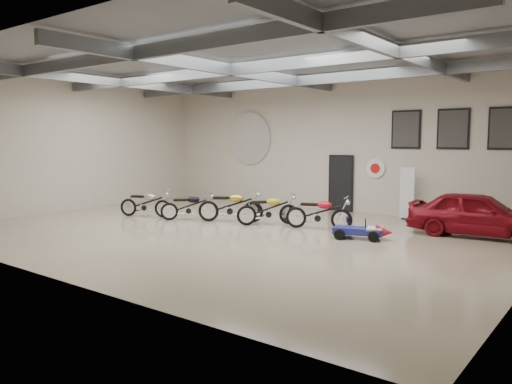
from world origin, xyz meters
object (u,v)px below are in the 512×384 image
Objects in this scene: banner_stand at (407,193)px; motorcycle_gold at (231,205)px; motorcycle_silver at (145,203)px; motorcycle_black at (188,206)px; go_kart at (363,229)px; motorcycle_yellow at (268,209)px; vintage_car at (477,214)px; motorcycle_red at (319,212)px.

motorcycle_gold is at bearing -138.64° from banner_stand.
banner_stand is 9.19m from motorcycle_silver.
go_kart is at bearing -40.96° from motorcycle_black.
motorcycle_yellow is 6.23m from vintage_car.
motorcycle_red is (-1.44, -3.54, -0.39)m from banner_stand.
banner_stand reaches higher than motorcycle_yellow.
motorcycle_silver is 8.00m from go_kart.
motorcycle_black is 0.86× the size of motorcycle_gold.
motorcycle_red is 0.54× the size of vintage_car.
motorcycle_silver is 1.05× the size of motorcycle_black.
motorcycle_gold is 4.82m from go_kart.
motorcycle_gold reaches higher than motorcycle_red.
go_kart is (4.81, -0.01, -0.26)m from motorcycle_gold.
motorcycle_silver is (-7.62, -5.12, -0.41)m from banner_stand.
banner_stand is 0.98× the size of motorcycle_black.
banner_stand reaches higher than motorcycle_red.
banner_stand is at bearing 51.60° from vintage_car.
motorcycle_black is at bearing 148.85° from motorcycle_yellow.
motorcycle_yellow is 1.22× the size of go_kart.
motorcycle_gold is (-4.50, -4.11, -0.35)m from banner_stand.
motorcycle_silver reaches higher than go_kart.
banner_stand is 7.55m from motorcycle_black.
go_kart is (7.94, 0.99, -0.21)m from motorcycle_silver.
motorcycle_red is at bearing -7.54° from motorcycle_silver.
motorcycle_yellow reaches higher than motorcycle_silver.
motorcycle_red is at bearing 107.69° from vintage_car.
vintage_car is (2.41, 2.34, 0.35)m from go_kart.
motorcycle_yellow is 1.75m from motorcycle_red.
motorcycle_black is 6.26m from go_kart.
banner_stand is at bearing 1.81° from motorcycle_yellow.
go_kart is (0.32, -4.12, -0.62)m from banner_stand.
motorcycle_gold reaches higher than go_kart.
banner_stand is 3.26m from vintage_car.
banner_stand is 6.10m from motorcycle_gold.
motorcycle_yellow is at bearing 171.88° from motorcycle_red.
motorcycle_gold is (3.13, 1.01, 0.06)m from motorcycle_silver.
banner_stand is at bearing 76.22° from go_kart.
motorcycle_red reaches higher than motorcycle_silver.
motorcycle_gold is 1.08× the size of motorcycle_yellow.
motorcycle_red is (3.05, 0.57, -0.03)m from motorcycle_gold.
motorcycle_gold reaches higher than motorcycle_yellow.
motorcycle_yellow reaches higher than go_kart.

